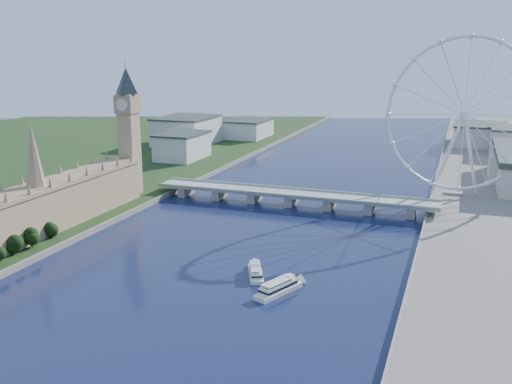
% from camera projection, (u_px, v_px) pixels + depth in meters
% --- Properties ---
extents(parliament_range, '(24.00, 200.00, 70.00)m').
position_uv_depth(parliament_range, '(38.00, 209.00, 359.00)').
color(parliament_range, tan).
rests_on(parliament_range, ground).
extents(big_ben, '(20.02, 20.02, 110.00)m').
position_uv_depth(big_ben, '(128.00, 115.00, 445.90)').
color(big_ben, tan).
rests_on(big_ben, ground).
extents(westminster_bridge, '(220.00, 22.00, 9.50)m').
position_uv_depth(westminster_bridge, '(292.00, 196.00, 437.99)').
color(westminster_bridge, gray).
rests_on(westminster_bridge, ground).
extents(london_eye, '(113.60, 39.12, 124.30)m').
position_uv_depth(london_eye, '(465.00, 115.00, 433.76)').
color(london_eye, silver).
rests_on(london_eye, ground).
extents(city_skyline, '(505.00, 280.00, 32.00)m').
position_uv_depth(city_skyline, '(388.00, 138.00, 659.71)').
color(city_skyline, beige).
rests_on(city_skyline, ground).
extents(tour_boat_near, '(17.94, 28.55, 6.19)m').
position_uv_depth(tour_boat_near, '(256.00, 276.00, 300.59)').
color(tour_boat_near, silver).
rests_on(tour_boat_near, ground).
extents(tour_boat_far, '(19.74, 32.34, 7.01)m').
position_uv_depth(tour_boat_far, '(278.00, 293.00, 279.38)').
color(tour_boat_far, silver).
rests_on(tour_boat_far, ground).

